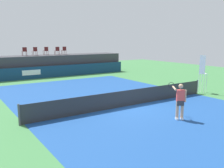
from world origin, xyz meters
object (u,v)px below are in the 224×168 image
at_px(spectator_chair_far_left, 24,51).
at_px(spectator_chair_right, 57,50).
at_px(spectator_chair_center, 46,50).
at_px(tennis_ball, 97,101).
at_px(net_post_far, 197,87).
at_px(spectator_chair_far_right, 64,50).
at_px(tennis_player, 180,100).
at_px(spectator_chair_left, 35,51).
at_px(umpire_chair, 203,71).
at_px(net_post_near, 19,115).

height_order(spectator_chair_far_left, spectator_chair_right, same).
distance_m(spectator_chair_far_left, spectator_chair_right, 3.42).
distance_m(spectator_chair_center, tennis_ball, 13.88).
height_order(spectator_chair_right, net_post_far, spectator_chair_right).
distance_m(spectator_chair_far_right, tennis_player, 19.01).
distance_m(spectator_chair_left, net_post_far, 17.14).
bearing_deg(tennis_player, spectator_chair_far_left, 97.30).
bearing_deg(spectator_chair_left, net_post_far, -65.75).
xyz_separation_m(umpire_chair, tennis_player, (-6.16, -3.37, -0.63)).
xyz_separation_m(spectator_chair_far_left, tennis_ball, (0.90, -13.51, -2.66)).
bearing_deg(net_post_far, spectator_chair_right, 107.26).
bearing_deg(spectator_chair_far_right, spectator_chair_left, 178.95).
relative_size(net_post_far, tennis_player, 0.56).
xyz_separation_m(spectator_chair_far_left, net_post_near, (-4.33, -15.47, -2.19)).
bearing_deg(tennis_ball, spectator_chair_left, 89.19).
bearing_deg(spectator_chair_left, spectator_chair_center, 0.29).
bearing_deg(spectator_chair_far_left, spectator_chair_left, 1.98).
height_order(net_post_near, net_post_far, same).
relative_size(net_post_near, tennis_player, 0.56).
bearing_deg(net_post_near, tennis_ball, 20.57).
bearing_deg(tennis_ball, spectator_chair_center, 84.11).
bearing_deg(tennis_ball, net_post_near, -159.43).
relative_size(spectator_chair_far_left, spectator_chair_right, 1.00).
height_order(spectator_chair_center, net_post_near, spectator_chair_center).
xyz_separation_m(tennis_player, tennis_ball, (-1.52, 5.35, -0.92)).
relative_size(umpire_chair, tennis_player, 1.56).
height_order(spectator_chair_left, tennis_player, spectator_chair_left).
relative_size(spectator_chair_left, net_post_far, 0.89).
relative_size(spectator_chair_center, spectator_chair_far_right, 1.00).
distance_m(net_post_near, net_post_far, 12.40).
bearing_deg(spectator_chair_far_left, net_post_far, -62.44).
distance_m(spectator_chair_far_left, spectator_chair_far_right, 4.38).
height_order(spectator_chair_far_right, tennis_player, spectator_chair_far_right).
xyz_separation_m(net_post_far, tennis_ball, (-7.17, 1.96, -0.46)).
relative_size(spectator_chair_right, umpire_chair, 0.32).
bearing_deg(tennis_player, spectator_chair_far_right, 84.05).
relative_size(spectator_chair_center, tennis_ball, 13.06).
height_order(spectator_chair_right, tennis_player, spectator_chair_right).
height_order(spectator_chair_far_right, tennis_ball, spectator_chair_far_right).
xyz_separation_m(spectator_chair_center, tennis_ball, (-1.40, -13.55, -2.66)).
height_order(umpire_chair, net_post_far, umpire_chair).
height_order(spectator_chair_center, spectator_chair_far_right, same).
distance_m(net_post_far, tennis_ball, 7.45).
relative_size(spectator_chair_right, net_post_near, 0.89).
bearing_deg(spectator_chair_far_right, umpire_chair, -74.82).
bearing_deg(spectator_chair_center, net_post_near, -113.13).
xyz_separation_m(net_post_near, net_post_far, (12.40, 0.00, 0.00)).
relative_size(spectator_chair_right, tennis_ball, 13.06).
xyz_separation_m(spectator_chair_far_left, net_post_far, (8.07, -15.47, -2.19)).
distance_m(spectator_chair_center, net_post_far, 16.70).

